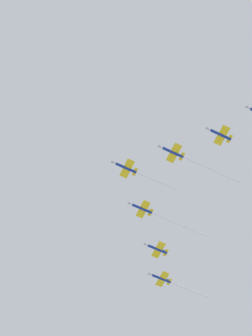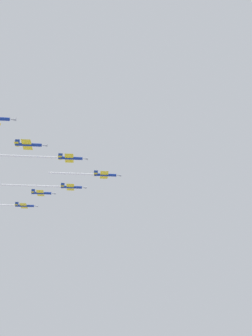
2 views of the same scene
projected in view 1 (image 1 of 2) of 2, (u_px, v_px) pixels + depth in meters
The scene contains 6 objects.
jet_lead at pixel (137, 173), 188.37m from camera, with size 14.75×31.19×2.67m.
jet_port_inner at pixel (190, 160), 185.30m from camera, with size 17.81×38.78×2.67m.
jet_starboard_inner at pixel (158, 216), 197.05m from camera, with size 17.97×39.19×2.67m.
jet_port_outer at pixel (220, 135), 183.04m from camera, with size 9.77×12.66×2.67m.
jet_starboard_outer at pixel (157, 249), 201.41m from camera, with size 9.77×12.66×2.67m.
jet_port_trail at pixel (173, 283), 211.11m from camera, with size 15.88×34.00×2.67m.
Camera 1 is at (-48.28, 5.06, 3.46)m, focal length 44.15 mm.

